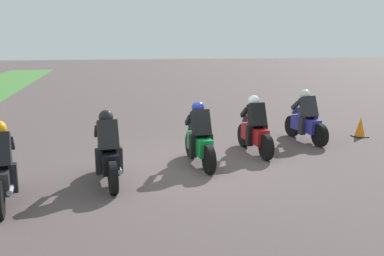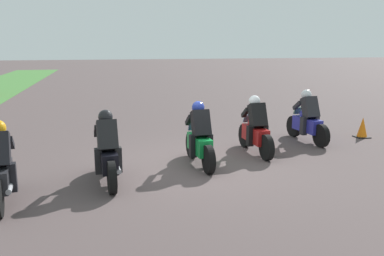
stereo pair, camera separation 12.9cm
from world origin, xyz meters
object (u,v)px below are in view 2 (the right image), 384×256
at_px(rider_lane_a, 307,121).
at_px(rider_lane_b, 256,130).
at_px(rider_lane_e, 0,170).
at_px(traffic_cone, 362,128).
at_px(rider_lane_c, 200,139).
at_px(rider_lane_d, 108,153).

bearing_deg(rider_lane_a, rider_lane_b, 109.21).
height_order(rider_lane_e, traffic_cone, rider_lane_e).
distance_m(rider_lane_c, rider_lane_e, 4.34).
distance_m(rider_lane_b, rider_lane_c, 1.82).
xyz_separation_m(rider_lane_c, rider_lane_e, (-1.64, 4.01, 0.00)).
height_order(rider_lane_c, rider_lane_e, same).
bearing_deg(rider_lane_e, rider_lane_b, -73.97).
height_order(rider_lane_c, rider_lane_d, same).
distance_m(rider_lane_b, rider_lane_d, 4.11).
relative_size(rider_lane_b, rider_lane_e, 1.00).
bearing_deg(rider_lane_b, rider_lane_e, 109.17).
relative_size(rider_lane_d, traffic_cone, 3.29).
bearing_deg(traffic_cone, rider_lane_a, 94.99).
bearing_deg(rider_lane_a, rider_lane_c, 108.44).
distance_m(rider_lane_d, traffic_cone, 8.09).
bearing_deg(rider_lane_e, rider_lane_d, -74.30).
height_order(rider_lane_a, traffic_cone, rider_lane_a).
bearing_deg(rider_lane_c, rider_lane_a, -68.84).
height_order(rider_lane_a, rider_lane_d, same).
height_order(rider_lane_b, traffic_cone, rider_lane_b).
bearing_deg(rider_lane_c, traffic_cone, -75.48).
xyz_separation_m(rider_lane_b, rider_lane_d, (-1.61, 3.78, 0.00)).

